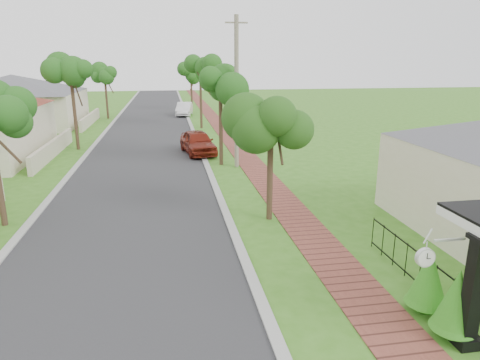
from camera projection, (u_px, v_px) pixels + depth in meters
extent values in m
plane|color=#37701A|center=(245.00, 338.00, 9.28)|extent=(160.00, 160.00, 0.00)
cube|color=#28282B|center=(145.00, 153.00, 27.78)|extent=(7.00, 120.00, 0.02)
cube|color=#9E9E99|center=(201.00, 151.00, 28.36)|extent=(0.30, 120.00, 0.10)
cube|color=#9E9E99|center=(86.00, 155.00, 27.19)|extent=(0.30, 120.00, 0.10)
cube|color=brown|center=(240.00, 150.00, 28.78)|extent=(1.50, 120.00, 0.03)
cube|color=black|center=(473.00, 292.00, 8.72)|extent=(0.30, 0.30, 2.52)
cube|color=black|center=(465.00, 340.00, 9.03)|extent=(0.48, 0.48, 0.24)
cube|color=black|center=(455.00, 281.00, 9.81)|extent=(0.03, 8.00, 0.03)
cube|color=black|center=(450.00, 311.00, 10.02)|extent=(0.03, 8.00, 0.03)
cylinder|color=black|center=(472.00, 314.00, 9.30)|extent=(0.02, 0.02, 1.00)
cylinder|color=black|center=(452.00, 298.00, 9.93)|extent=(0.02, 0.02, 1.00)
cylinder|color=black|center=(435.00, 284.00, 10.56)|extent=(0.02, 0.02, 1.00)
cylinder|color=black|center=(420.00, 271.00, 11.19)|extent=(0.02, 0.02, 1.00)
cylinder|color=black|center=(406.00, 260.00, 11.83)|extent=(0.02, 0.02, 1.00)
cylinder|color=black|center=(394.00, 250.00, 12.46)|extent=(0.02, 0.02, 1.00)
cylinder|color=black|center=(383.00, 240.00, 13.09)|extent=(0.02, 0.02, 1.00)
cylinder|color=black|center=(373.00, 232.00, 13.73)|extent=(0.02, 0.02, 1.00)
cylinder|color=#382619|center=(221.00, 125.00, 24.09)|extent=(0.22, 0.22, 4.55)
sphere|color=#174F15|center=(220.00, 82.00, 23.44)|extent=(1.70, 1.70, 1.70)
cylinder|color=#382619|center=(201.00, 100.00, 37.33)|extent=(0.22, 0.22, 4.90)
sphere|color=#174F15|center=(200.00, 70.00, 36.63)|extent=(1.70, 1.70, 1.70)
cylinder|color=#382619|center=(192.00, 93.00, 50.71)|extent=(0.22, 0.22, 4.20)
sphere|color=#174F15|center=(191.00, 73.00, 50.11)|extent=(1.70, 1.70, 1.70)
cylinder|color=#382619|center=(75.00, 113.00, 28.29)|extent=(0.22, 0.22, 4.90)
sphere|color=#174F15|center=(71.00, 73.00, 27.59)|extent=(1.70, 1.70, 1.70)
cylinder|color=#382619|center=(106.00, 96.00, 43.52)|extent=(0.22, 0.22, 4.55)
sphere|color=#174F15|center=(104.00, 72.00, 42.87)|extent=(1.70, 1.70, 1.70)
sphere|color=#1E7016|center=(453.00, 323.00, 9.24)|extent=(0.76, 0.76, 0.76)
cone|color=#1E7016|center=(457.00, 297.00, 9.06)|extent=(0.86, 0.86, 1.28)
sphere|color=#1E7016|center=(426.00, 298.00, 10.20)|extent=(0.76, 0.76, 0.76)
cone|color=#1E7016|center=(429.00, 275.00, 10.03)|extent=(0.86, 0.86, 1.26)
cube|color=#BFB299|center=(53.00, 148.00, 26.74)|extent=(0.25, 10.00, 1.00)
cube|color=beige|center=(16.00, 110.00, 38.73)|extent=(11.00, 10.00, 3.00)
pyramid|color=#4C4C51|center=(12.00, 84.00, 38.11)|extent=(15.56, 15.56, 1.60)
cube|color=#BFB299|center=(90.00, 119.00, 40.03)|extent=(0.25, 10.00, 1.00)
imported|color=maroon|center=(198.00, 142.00, 27.39)|extent=(2.42, 4.58, 1.48)
imported|color=white|center=(184.00, 109.00, 46.32)|extent=(2.09, 4.45, 1.41)
cylinder|color=#382619|center=(270.00, 170.00, 15.75)|extent=(0.22, 0.22, 3.85)
sphere|color=#275418|center=(271.00, 115.00, 15.20)|extent=(1.92, 1.92, 1.92)
cylinder|color=gray|center=(237.00, 94.00, 23.13)|extent=(0.24, 0.24, 8.10)
cube|color=gray|center=(236.00, 23.00, 22.14)|extent=(1.20, 0.08, 0.08)
cube|color=silver|center=(450.00, 240.00, 8.76)|extent=(0.69, 0.05, 0.05)
cylinder|color=silver|center=(426.00, 249.00, 8.72)|extent=(0.02, 0.02, 0.30)
cylinder|color=silver|center=(425.00, 257.00, 8.77)|extent=(0.42, 0.10, 0.42)
cylinder|color=white|center=(427.00, 259.00, 8.72)|extent=(0.36, 0.01, 0.36)
cylinder|color=white|center=(424.00, 256.00, 8.83)|extent=(0.36, 0.01, 0.36)
cube|color=black|center=(427.00, 256.00, 8.70)|extent=(0.01, 0.01, 0.14)
cube|color=black|center=(429.00, 259.00, 8.72)|extent=(0.09, 0.01, 0.02)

